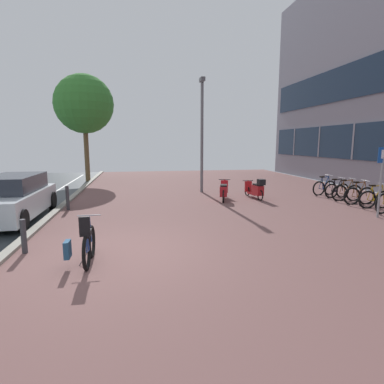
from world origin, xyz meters
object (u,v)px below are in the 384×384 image
object	(u,v)px
parked_car_near	(13,198)
bicycle_rack_05	(337,190)
bollard_near	(24,236)
parking_sign	(382,174)
lamp_post	(202,130)
bicycle_foreground	(87,245)
street_tree	(84,104)
bicycle_rack_04	(347,193)
bicycle_rack_02	(376,199)
bicycle_rack_06	(324,188)
scooter_near	(256,189)
bollard_far	(68,198)
bicycle_rack_03	(359,196)
scooter_mid	(224,191)

from	to	relation	value
parked_car_near	bicycle_rack_05	bearing A→B (deg)	7.31
parked_car_near	bollard_near	world-z (taller)	parked_car_near
parking_sign	lamp_post	world-z (taller)	lamp_post
parked_car_near	bicycle_foreground	bearing A→B (deg)	-55.99
street_tree	parked_car_near	bearing A→B (deg)	-94.96
bicycle_rack_04	parked_car_near	bearing A→B (deg)	-176.04
bicycle_rack_02	bicycle_rack_05	bearing A→B (deg)	90.17
bicycle_rack_05	bicycle_rack_06	bearing A→B (deg)	99.02
scooter_near	parking_sign	size ratio (longest dim) A/B	0.77
bicycle_rack_05	parked_car_near	bearing A→B (deg)	-172.69
parked_car_near	bollard_near	bearing A→B (deg)	-67.40
bicycle_rack_04	bollard_far	size ratio (longest dim) A/B	1.52
bicycle_foreground	bicycle_rack_04	distance (m)	11.08
bicycle_rack_06	parked_car_near	world-z (taller)	parked_car_near
bicycle_rack_03	bicycle_rack_06	distance (m)	2.28
bicycle_rack_06	parking_sign	distance (m)	4.58
bicycle_rack_04	bicycle_rack_05	xyz separation A→B (m)	(0.08, 0.76, -0.02)
parking_sign	scooter_mid	bearing A→B (deg)	137.06
parking_sign	bollard_near	world-z (taller)	parking_sign
bicycle_foreground	bicycle_rack_02	distance (m)	10.53
lamp_post	street_tree	xyz separation A→B (m)	(-6.27, 5.65, 1.73)
lamp_post	bicycle_rack_04	bearing A→B (deg)	-31.43
bicycle_rack_04	bollard_near	distance (m)	12.06
parked_car_near	parking_sign	bearing A→B (deg)	-9.48
bicycle_rack_04	bollard_far	distance (m)	11.26
bicycle_rack_06	parked_car_near	distance (m)	12.88
bicycle_rack_05	scooter_near	world-z (taller)	scooter_near
bollard_near	bicycle_rack_04	bearing A→B (deg)	21.09
bicycle_rack_04	parked_car_near	size ratio (longest dim) A/B	0.33
bicycle_rack_03	parked_car_near	distance (m)	12.69
bicycle_rack_05	bollard_far	distance (m)	11.35
bicycle_rack_05	parked_car_near	xyz separation A→B (m)	(-12.77, -1.64, 0.35)
bicycle_rack_06	parked_car_near	xyz separation A→B (m)	(-12.65, -2.40, 0.34)
bicycle_rack_04	street_tree	world-z (taller)	street_tree
bicycle_rack_03	lamp_post	size ratio (longest dim) A/B	0.25
bicycle_rack_03	scooter_near	distance (m)	4.06
bollard_near	bicycle_rack_05	bearing A→B (deg)	24.22
bicycle_foreground	scooter_near	world-z (taller)	bicycle_foreground
bollard_far	scooter_mid	bearing A→B (deg)	7.75
bicycle_foreground	scooter_near	distance (m)	8.83
bollard_near	bicycle_rack_02	bearing A→B (deg)	13.98
bicycle_rack_04	scooter_mid	distance (m)	5.21
bicycle_rack_03	street_tree	size ratio (longest dim) A/B	0.21
street_tree	bollard_far	world-z (taller)	street_tree
bicycle_rack_04	scooter_near	size ratio (longest dim) A/B	0.77
bicycle_rack_04	scooter_mid	world-z (taller)	bicycle_rack_04
bicycle_rack_02	bollard_near	xyz separation A→B (m)	(-11.34, -2.82, 0.05)
scooter_mid	parked_car_near	distance (m)	7.83
parking_sign	bicycle_rack_03	bearing A→B (deg)	65.53
lamp_post	parked_car_near	bearing A→B (deg)	-149.03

